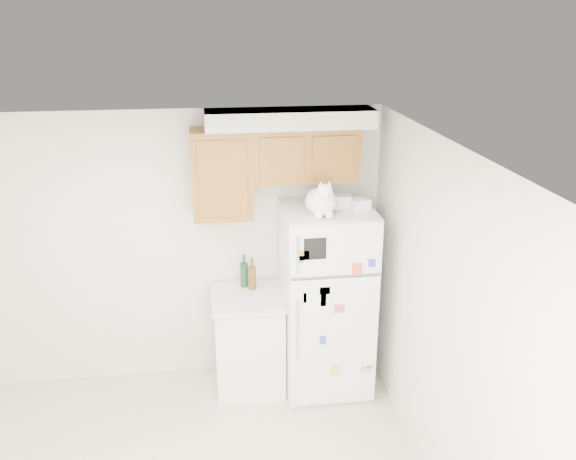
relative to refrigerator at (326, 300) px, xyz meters
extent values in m
cube|color=beige|center=(-1.37, 0.39, 0.40)|extent=(3.80, 0.04, 2.50)
cube|color=beige|center=(0.53, -1.61, 0.40)|extent=(0.04, 4.00, 2.50)
cube|color=white|center=(-1.37, -1.61, 1.65)|extent=(3.80, 4.00, 0.04)
cube|color=brown|center=(-0.17, 0.22, 1.27)|extent=(0.90, 0.33, 0.45)
cube|color=brown|center=(-0.87, 0.22, 1.12)|extent=(0.50, 0.33, 0.75)
cube|color=silver|center=(-0.29, 0.23, 1.57)|extent=(1.40, 0.37, 0.15)
cube|color=white|center=(0.00, 0.01, 0.00)|extent=(0.76, 0.72, 1.70)
cube|color=white|center=(0.00, -0.36, 0.62)|extent=(0.74, 0.03, 0.44)
cube|color=white|center=(0.00, -0.36, -0.22)|extent=(0.74, 0.03, 1.19)
cube|color=#59595B|center=(0.00, -0.36, 0.40)|extent=(0.74, 0.03, 0.02)
cylinder|color=silver|center=(-0.32, -0.39, 0.62)|extent=(0.02, 0.02, 0.32)
cylinder|color=silver|center=(-0.32, -0.39, -0.05)|extent=(0.02, 0.02, 0.55)
cube|color=black|center=(-0.18, -0.38, 0.65)|extent=(0.18, 0.00, 0.18)
cube|color=white|center=(-0.16, -0.38, 0.20)|extent=(0.22, 0.00, 0.28)
cube|color=#B64869|center=(0.03, -0.38, 0.11)|extent=(0.09, 0.00, 0.08)
cube|color=#B1C545|center=(0.01, -0.38, -0.47)|extent=(0.08, 0.00, 0.09)
cube|color=white|center=(-0.03, -0.38, -0.29)|extent=(0.06, 0.00, 0.07)
cube|color=#C089A5|center=(0.29, -0.38, -0.49)|extent=(0.10, 0.00, 0.06)
cube|color=white|center=(-0.30, -0.38, 0.23)|extent=(0.11, 0.00, 0.09)
cube|color=#2E3AA1|center=(0.29, -0.38, 0.50)|extent=(0.06, 0.00, 0.07)
cube|color=#CD5233|center=(0.17, -0.38, 0.45)|extent=(0.09, 0.00, 0.11)
cube|color=silver|center=(0.31, -0.38, -0.44)|extent=(0.07, 0.00, 0.07)
cube|color=#3241B0|center=(-0.10, -0.38, -0.18)|extent=(0.05, 0.00, 0.08)
cube|color=olive|center=(-0.09, -0.38, 0.28)|extent=(0.09, 0.00, 0.07)
cube|color=#8C9FC7|center=(-0.10, -0.38, 0.19)|extent=(0.05, 0.00, 0.11)
cube|color=white|center=(-0.16, -0.38, -0.26)|extent=(0.05, 0.00, 0.05)
cube|color=orange|center=(-0.28, -0.38, 0.60)|extent=(0.11, 0.00, 0.08)
cube|color=white|center=(0.21, -0.38, 0.54)|extent=(0.05, 0.00, 0.07)
cube|color=#22678B|center=(-0.30, -0.38, 0.56)|extent=(0.06, 0.00, 0.06)
cube|color=white|center=(-0.69, 0.07, -0.41)|extent=(0.60, 0.60, 0.88)
cube|color=silver|center=(-0.69, 0.05, 0.05)|extent=(0.64, 0.64, 0.04)
ellipsoid|color=white|center=(-0.09, -0.11, 0.95)|extent=(0.25, 0.34, 0.21)
ellipsoid|color=white|center=(-0.09, -0.21, 1.00)|extent=(0.18, 0.15, 0.20)
sphere|color=white|center=(-0.09, -0.26, 1.08)|extent=(0.13, 0.13, 0.13)
cone|color=white|center=(-0.12, -0.26, 1.14)|extent=(0.04, 0.04, 0.05)
cone|color=white|center=(-0.05, -0.26, 1.14)|extent=(0.04, 0.04, 0.05)
cone|color=#D88C8C|center=(-0.12, -0.27, 1.14)|extent=(0.02, 0.02, 0.03)
cone|color=#D88C8C|center=(-0.05, -0.27, 1.14)|extent=(0.02, 0.02, 0.03)
sphere|color=white|center=(-0.09, -0.31, 1.06)|extent=(0.05, 0.05, 0.05)
sphere|color=white|center=(-0.13, -0.25, 0.88)|extent=(0.07, 0.07, 0.07)
sphere|color=white|center=(-0.04, -0.25, 0.88)|extent=(0.07, 0.07, 0.07)
cylinder|color=white|center=(0.02, 0.01, 0.88)|extent=(0.16, 0.22, 0.07)
cube|color=white|center=(0.11, 0.04, 0.90)|extent=(0.20, 0.15, 0.10)
cube|color=white|center=(0.26, -0.05, 0.89)|extent=(0.17, 0.13, 0.09)
camera|label=1|loc=(-1.01, -4.75, 2.43)|focal=38.00mm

